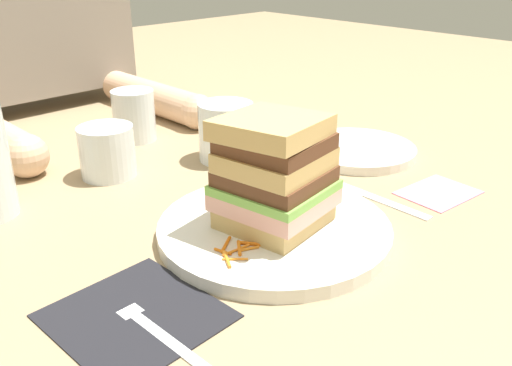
{
  "coord_description": "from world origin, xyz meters",
  "views": [
    {
      "loc": [
        -0.39,
        -0.38,
        0.31
      ],
      "look_at": [
        0.01,
        0.03,
        0.06
      ],
      "focal_mm": 38.84,
      "sensor_mm": 36.0,
      "label": 1
    }
  ],
  "objects_px": {
    "empty_tumbler_0": "(134,115)",
    "juice_glass": "(226,135)",
    "main_plate": "(275,229)",
    "napkin_dark": "(135,315)",
    "empty_tumbler_1": "(107,151)",
    "sandwich": "(275,173)",
    "napkin_pink": "(438,192)",
    "side_plate": "(357,150)",
    "knife": "(367,194)",
    "fork": "(150,324)"
  },
  "relations": [
    {
      "from": "empty_tumbler_0",
      "to": "juice_glass",
      "type": "bearing_deg",
      "value": -74.27
    },
    {
      "from": "main_plate",
      "to": "napkin_dark",
      "type": "relative_size",
      "value": 1.87
    },
    {
      "from": "main_plate",
      "to": "empty_tumbler_1",
      "type": "relative_size",
      "value": 3.4
    },
    {
      "from": "sandwich",
      "to": "empty_tumbler_0",
      "type": "distance_m",
      "value": 0.4
    },
    {
      "from": "juice_glass",
      "to": "napkin_pink",
      "type": "distance_m",
      "value": 0.31
    },
    {
      "from": "sandwich",
      "to": "side_plate",
      "type": "height_order",
      "value": "sandwich"
    },
    {
      "from": "knife",
      "to": "empty_tumbler_1",
      "type": "bearing_deg",
      "value": 124.88
    },
    {
      "from": "empty_tumbler_1",
      "to": "main_plate",
      "type": "bearing_deg",
      "value": -81.74
    },
    {
      "from": "main_plate",
      "to": "fork",
      "type": "xyz_separation_m",
      "value": [
        -0.19,
        -0.04,
        -0.0
      ]
    },
    {
      "from": "fork",
      "to": "juice_glass",
      "type": "bearing_deg",
      "value": 39.04
    },
    {
      "from": "juice_glass",
      "to": "empty_tumbler_1",
      "type": "relative_size",
      "value": 1.14
    },
    {
      "from": "napkin_dark",
      "to": "main_plate",
      "type": "bearing_deg",
      "value": 4.57
    },
    {
      "from": "napkin_dark",
      "to": "empty_tumbler_0",
      "type": "relative_size",
      "value": 1.68
    },
    {
      "from": "sandwich",
      "to": "empty_tumbler_0",
      "type": "relative_size",
      "value": 1.52
    },
    {
      "from": "main_plate",
      "to": "side_plate",
      "type": "relative_size",
      "value": 1.45
    },
    {
      "from": "side_plate",
      "to": "napkin_dark",
      "type": "bearing_deg",
      "value": -167.44
    },
    {
      "from": "main_plate",
      "to": "napkin_pink",
      "type": "xyz_separation_m",
      "value": [
        0.24,
        -0.07,
        -0.01
      ]
    },
    {
      "from": "napkin_dark",
      "to": "fork",
      "type": "relative_size",
      "value": 0.85
    },
    {
      "from": "sandwich",
      "to": "knife",
      "type": "relative_size",
      "value": 0.64
    },
    {
      "from": "juice_glass",
      "to": "empty_tumbler_1",
      "type": "height_order",
      "value": "juice_glass"
    },
    {
      "from": "sandwich",
      "to": "knife",
      "type": "bearing_deg",
      "value": -3.14
    },
    {
      "from": "main_plate",
      "to": "empty_tumbler_1",
      "type": "xyz_separation_m",
      "value": [
        -0.04,
        0.29,
        0.03
      ]
    },
    {
      "from": "main_plate",
      "to": "napkin_pink",
      "type": "distance_m",
      "value": 0.25
    },
    {
      "from": "napkin_pink",
      "to": "empty_tumbler_1",
      "type": "bearing_deg",
      "value": 127.96
    },
    {
      "from": "empty_tumbler_1",
      "to": "side_plate",
      "type": "height_order",
      "value": "empty_tumbler_1"
    },
    {
      "from": "juice_glass",
      "to": "side_plate",
      "type": "height_order",
      "value": "juice_glass"
    },
    {
      "from": "knife",
      "to": "side_plate",
      "type": "bearing_deg",
      "value": 41.04
    },
    {
      "from": "fork",
      "to": "side_plate",
      "type": "distance_m",
      "value": 0.49
    },
    {
      "from": "napkin_pink",
      "to": "juice_glass",
      "type": "bearing_deg",
      "value": 112.27
    },
    {
      "from": "knife",
      "to": "juice_glass",
      "type": "xyz_separation_m",
      "value": [
        -0.04,
        0.23,
        0.04
      ]
    },
    {
      "from": "napkin_dark",
      "to": "side_plate",
      "type": "distance_m",
      "value": 0.48
    },
    {
      "from": "fork",
      "to": "main_plate",
      "type": "bearing_deg",
      "value": 11.04
    },
    {
      "from": "empty_tumbler_0",
      "to": "empty_tumbler_1",
      "type": "distance_m",
      "value": 0.15
    },
    {
      "from": "fork",
      "to": "knife",
      "type": "relative_size",
      "value": 0.83
    },
    {
      "from": "main_plate",
      "to": "sandwich",
      "type": "distance_m",
      "value": 0.07
    },
    {
      "from": "sandwich",
      "to": "knife",
      "type": "xyz_separation_m",
      "value": [
        0.16,
        -0.01,
        -0.08
      ]
    },
    {
      "from": "sandwich",
      "to": "fork",
      "type": "distance_m",
      "value": 0.21
    },
    {
      "from": "fork",
      "to": "empty_tumbler_1",
      "type": "distance_m",
      "value": 0.36
    },
    {
      "from": "sandwich",
      "to": "fork",
      "type": "height_order",
      "value": "sandwich"
    },
    {
      "from": "main_plate",
      "to": "empty_tumbler_1",
      "type": "height_order",
      "value": "empty_tumbler_1"
    },
    {
      "from": "sandwich",
      "to": "napkin_pink",
      "type": "bearing_deg",
      "value": -16.73
    },
    {
      "from": "napkin_dark",
      "to": "empty_tumbler_1",
      "type": "distance_m",
      "value": 0.34
    },
    {
      "from": "fork",
      "to": "empty_tumbler_0",
      "type": "bearing_deg",
      "value": 58.24
    },
    {
      "from": "main_plate",
      "to": "empty_tumbler_0",
      "type": "xyz_separation_m",
      "value": [
        0.07,
        0.39,
        0.03
      ]
    },
    {
      "from": "napkin_dark",
      "to": "fork",
      "type": "xyz_separation_m",
      "value": [
        0.0,
        -0.02,
        0.0
      ]
    },
    {
      "from": "sandwich",
      "to": "fork",
      "type": "bearing_deg",
      "value": -169.11
    },
    {
      "from": "empty_tumbler_1",
      "to": "juice_glass",
      "type": "bearing_deg",
      "value": -23.21
    },
    {
      "from": "empty_tumbler_0",
      "to": "empty_tumbler_1",
      "type": "bearing_deg",
      "value": -137.01
    },
    {
      "from": "napkin_dark",
      "to": "empty_tumbler_1",
      "type": "relative_size",
      "value": 1.82
    },
    {
      "from": "empty_tumbler_0",
      "to": "side_plate",
      "type": "height_order",
      "value": "empty_tumbler_0"
    }
  ]
}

